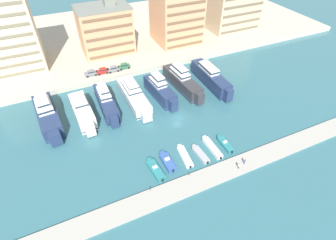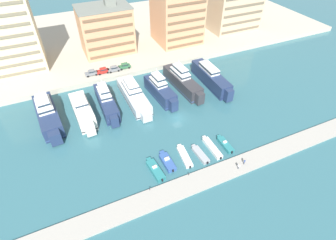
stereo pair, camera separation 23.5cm
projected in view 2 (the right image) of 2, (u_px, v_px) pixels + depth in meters
ground_plane at (177, 118)px, 72.93m from camera, size 400.00×400.00×0.00m
quay_promenade at (116, 34)px, 114.24m from camera, size 180.00×70.00×1.73m
pier_dock at (219, 173)px, 58.31m from camera, size 120.00×4.83×0.51m
yacht_navy_far_left at (48, 114)px, 70.11m from camera, size 6.44×20.54×8.79m
yacht_ivory_left at (83, 111)px, 71.41m from camera, size 4.98×16.93×7.57m
yacht_navy_mid_left at (106, 101)px, 74.72m from camera, size 4.14×18.73×8.42m
yacht_silver_center_left at (134, 95)px, 77.91m from camera, size 5.15×21.91×7.34m
yacht_navy_center at (160, 90)px, 78.83m from camera, size 5.30×17.28×8.76m
yacht_charcoal_center_right at (182, 81)px, 82.46m from camera, size 5.61×20.83×8.76m
yacht_navy_mid_right at (211, 78)px, 84.14m from camera, size 4.31×21.72×7.69m
motorboat_teal_far_left at (155, 170)px, 58.72m from camera, size 2.49×7.20×1.43m
motorboat_blue_left at (167, 162)px, 60.42m from camera, size 2.18×6.51×1.63m
motorboat_white_mid_left at (184, 156)px, 61.86m from camera, size 2.38×7.52×1.40m
motorboat_grey_center_left at (200, 154)px, 62.26m from camera, size 2.02×6.54×0.89m
motorboat_white_center at (212, 147)px, 63.85m from camera, size 1.60×8.05×1.35m
motorboat_teal_center_right at (225, 144)px, 64.71m from camera, size 1.78×6.36×1.25m
car_grey_far_left at (91, 73)px, 86.12m from camera, size 4.10×1.93×1.80m
car_red_left at (103, 71)px, 87.11m from camera, size 4.11×1.93×1.80m
car_grey_mid_left at (114, 69)px, 88.06m from camera, size 4.12×1.97×1.80m
car_green_center_left at (125, 66)px, 89.49m from camera, size 4.13×1.97×1.80m
apartment_block_far_left at (2, 32)px, 82.76m from camera, size 20.77×16.50×26.58m
apartment_block_left at (106, 30)px, 94.54m from camera, size 18.38×13.06×18.53m
apartment_block_mid_left at (177, 13)px, 100.07m from camera, size 16.76×16.34×23.53m
pedestrian_near_edge at (245, 161)px, 59.34m from camera, size 0.56×0.41×1.63m
pedestrian_mid_deck at (239, 166)px, 58.31m from camera, size 0.41×0.56×1.63m
bollard_west at (150, 189)px, 54.55m from camera, size 0.20×0.20×0.61m
bollard_west_mid at (189, 174)px, 57.41m from camera, size 0.20×0.20×0.61m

